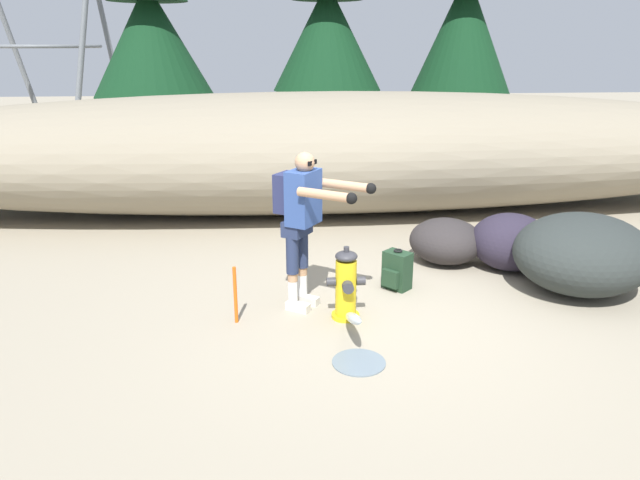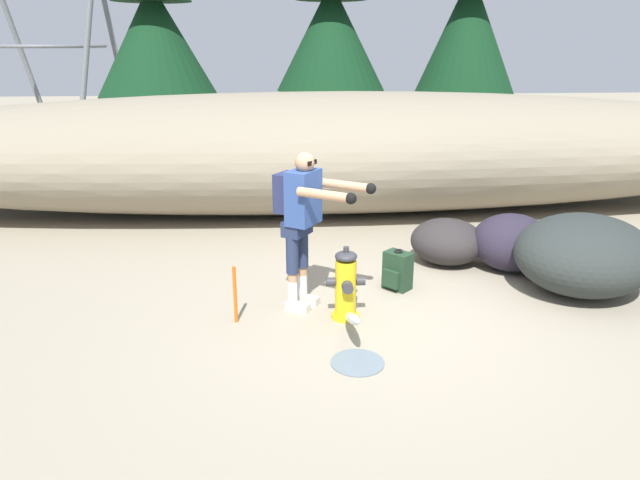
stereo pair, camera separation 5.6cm
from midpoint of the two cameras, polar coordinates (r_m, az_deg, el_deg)
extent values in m
cube|color=gray|center=(6.16, 4.96, -7.59)|extent=(56.00, 56.00, 0.04)
ellipsoid|color=gray|center=(9.85, 1.15, 8.56)|extent=(17.46, 3.20, 1.96)
cylinder|color=gold|center=(6.11, 2.73, -7.35)|extent=(0.29, 0.29, 0.04)
cylinder|color=gold|center=(5.98, 2.77, -4.67)|extent=(0.21, 0.21, 0.58)
ellipsoid|color=#333338|center=(5.85, 2.82, -1.59)|extent=(0.22, 0.22, 0.10)
cylinder|color=#333338|center=(5.83, 2.84, -0.90)|extent=(0.06, 0.06, 0.05)
cylinder|color=#333338|center=(5.93, 1.32, -4.09)|extent=(0.09, 0.09, 0.09)
cylinder|color=#333338|center=(5.97, 4.23, -4.00)|extent=(0.09, 0.09, 0.09)
cylinder|color=#333338|center=(5.81, 2.97, -4.62)|extent=(0.11, 0.09, 0.11)
ellipsoid|color=silver|center=(5.53, 3.46, -7.63)|extent=(0.10, 0.80, 0.39)
cylinder|color=slate|center=(5.31, 3.98, -11.81)|extent=(0.48, 0.48, 0.01)
cube|color=beige|center=(6.39, -0.98, -5.84)|extent=(0.27, 0.23, 0.09)
cylinder|color=white|center=(6.36, -1.46, -4.38)|extent=(0.10, 0.10, 0.24)
cylinder|color=tan|center=(6.29, -1.47, -2.99)|extent=(0.10, 0.10, 0.09)
cylinder|color=#232D4C|center=(6.20, -1.49, -0.80)|extent=(0.13, 0.13, 0.42)
cube|color=beige|center=(6.24, -1.91, -6.50)|extent=(0.27, 0.23, 0.09)
cylinder|color=white|center=(6.20, -2.40, -5.00)|extent=(0.10, 0.10, 0.24)
cylinder|color=tan|center=(6.14, -2.42, -3.59)|extent=(0.10, 0.10, 0.09)
cylinder|color=#232D4C|center=(6.04, -2.45, -1.35)|extent=(0.13, 0.13, 0.42)
cube|color=#232D4C|center=(6.04, -1.99, 1.25)|extent=(0.34, 0.38, 0.16)
cube|color=#2D4784|center=(5.91, -1.36, 4.17)|extent=(0.40, 0.43, 0.56)
cube|color=#23284C|center=(6.01, -3.01, 4.66)|extent=(0.29, 0.32, 0.40)
sphere|color=tan|center=(5.82, -1.21, 7.57)|extent=(0.20, 0.20, 0.20)
cube|color=black|center=(5.78, -0.48, 7.54)|extent=(0.10, 0.14, 0.04)
cylinder|color=tan|center=(5.90, 2.83, 5.31)|extent=(0.53, 0.40, 0.09)
sphere|color=black|center=(5.79, 5.23, 5.00)|extent=(0.11, 0.11, 0.11)
cylinder|color=tan|center=(5.52, 0.79, 4.40)|extent=(0.53, 0.40, 0.09)
sphere|color=black|center=(5.40, 3.31, 4.06)|extent=(0.11, 0.11, 0.11)
cube|color=#1E3823|center=(6.78, 7.80, -2.95)|extent=(0.35, 0.36, 0.44)
cube|color=#1E3823|center=(6.71, 7.13, -3.78)|extent=(0.19, 0.20, 0.20)
torus|color=black|center=(6.70, 7.89, -1.04)|extent=(0.10, 0.10, 0.02)
cube|color=black|center=(6.83, 8.92, -2.86)|extent=(0.06, 0.06, 0.37)
cube|color=black|center=(6.91, 7.79, -2.52)|extent=(0.06, 0.06, 0.37)
ellipsoid|color=#282231|center=(7.62, 18.40, -0.23)|extent=(1.29, 1.25, 0.71)
ellipsoid|color=#2A302E|center=(7.22, 24.45, -1.27)|extent=(1.95, 1.89, 0.89)
ellipsoid|color=#2D2929|center=(7.67, 12.48, -0.13)|extent=(1.25, 1.24, 0.57)
cylinder|color=#47331E|center=(14.85, -14.98, 10.44)|extent=(0.33, 0.33, 1.50)
cone|color=#0F3319|center=(14.72, -15.66, 18.19)|extent=(2.77, 2.77, 2.51)
cylinder|color=#47331E|center=(15.02, 1.12, 11.33)|extent=(0.32, 0.32, 1.60)
cone|color=#0F3319|center=(14.91, 1.18, 19.14)|extent=(2.63, 2.63, 2.49)
cylinder|color=#47331E|center=(15.86, 13.60, 10.55)|extent=(0.32, 0.32, 1.24)
cone|color=#0F3319|center=(15.73, 14.22, 18.43)|extent=(2.70, 2.70, 3.12)
cylinder|color=slate|center=(20.69, -19.31, 17.38)|extent=(1.04, 1.04, 5.27)
cylinder|color=slate|center=(21.57, -27.13, 16.44)|extent=(1.04, 1.04, 5.27)
cylinder|color=slate|center=(17.87, -21.64, 17.10)|extent=(1.04, 1.04, 5.27)
torus|color=slate|center=(19.70, -24.65, 16.76)|extent=(3.13, 3.13, 0.10)
cylinder|color=#E55914|center=(5.95, -7.99, -5.29)|extent=(0.04, 0.04, 0.60)
camera|label=1|loc=(0.03, -89.74, 0.09)|focal=32.91mm
camera|label=2|loc=(0.03, 90.26, -0.09)|focal=32.91mm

